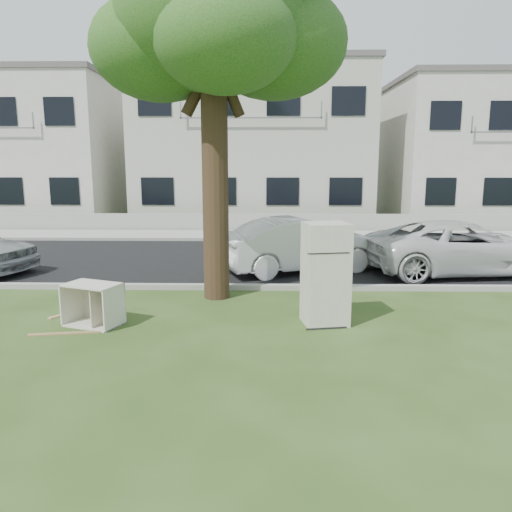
{
  "coord_description": "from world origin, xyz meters",
  "views": [
    {
      "loc": [
        0.64,
        -8.51,
        2.83
      ],
      "look_at": [
        0.46,
        0.6,
        1.12
      ],
      "focal_mm": 35.0,
      "sensor_mm": 36.0,
      "label": 1
    }
  ],
  "objects_px": {
    "fridge": "(325,274)",
    "cabinet": "(93,304)",
    "car_center": "(303,245)",
    "car_right": "(463,248)"
  },
  "relations": [
    {
      "from": "car_center",
      "to": "fridge",
      "type": "bearing_deg",
      "value": 159.86
    },
    {
      "from": "fridge",
      "to": "car_center",
      "type": "bearing_deg",
      "value": 80.8
    },
    {
      "from": "cabinet",
      "to": "car_right",
      "type": "xyz_separation_m",
      "value": [
        8.11,
        4.32,
        0.31
      ]
    },
    {
      "from": "fridge",
      "to": "cabinet",
      "type": "height_order",
      "value": "fridge"
    },
    {
      "from": "fridge",
      "to": "cabinet",
      "type": "xyz_separation_m",
      "value": [
        -4.1,
        -0.18,
        -0.53
      ]
    },
    {
      "from": "fridge",
      "to": "car_right",
      "type": "xyz_separation_m",
      "value": [
        4.02,
        4.14,
        -0.22
      ]
    },
    {
      "from": "fridge",
      "to": "cabinet",
      "type": "relative_size",
      "value": 1.89
    },
    {
      "from": "car_center",
      "to": "car_right",
      "type": "height_order",
      "value": "car_center"
    },
    {
      "from": "fridge",
      "to": "car_right",
      "type": "bearing_deg",
      "value": 35.6
    },
    {
      "from": "cabinet",
      "to": "car_center",
      "type": "bearing_deg",
      "value": 69.67
    }
  ]
}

